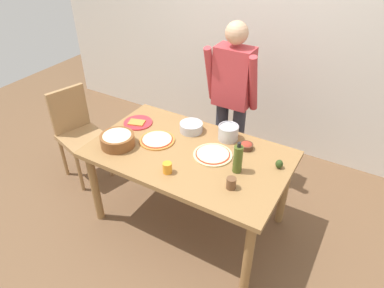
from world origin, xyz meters
TOP-DOWN VIEW (x-y plane):
  - ground at (0.00, 0.00)m, footprint 8.00×8.00m
  - wall_back at (0.00, 1.60)m, footprint 5.60×0.10m
  - dining_table at (0.00, 0.00)m, footprint 1.60×0.96m
  - person_cook at (0.02, 0.76)m, footprint 0.49×0.25m
  - chair_wooden_left at (-1.32, 0.03)m, footprint 0.50×0.50m
  - pizza_raw_on_board at (0.19, 0.06)m, footprint 0.31×0.31m
  - pizza_cooked_on_tray at (-0.32, 0.01)m, footprint 0.30×0.30m
  - plate_with_slice at (-0.63, 0.15)m, footprint 0.26×0.26m
  - popcorn_bowl at (-0.55, -0.21)m, footprint 0.28×0.28m
  - mixing_bowl_steel at (-0.14, 0.28)m, footprint 0.20×0.20m
  - small_sauce_bowl at (0.38, 0.28)m, footprint 0.11×0.11m
  - olive_oil_bottle at (0.43, -0.02)m, footprint 0.07×0.07m
  - steel_pot at (0.19, 0.33)m, footprint 0.17×0.17m
  - cup_orange at (-0.01, -0.30)m, footprint 0.07×0.07m
  - cup_small_brown at (0.47, -0.22)m, footprint 0.07×0.07m
  - avocado at (0.69, 0.17)m, footprint 0.06×0.06m

SIDE VIEW (x-z plane):
  - ground at x=0.00m, z-range 0.00..0.00m
  - chair_wooden_left at x=-1.32m, z-range 0.07..1.02m
  - dining_table at x=0.00m, z-range 0.29..1.05m
  - plate_with_slice at x=-0.63m, z-range 0.76..0.78m
  - pizza_raw_on_board at x=0.19m, z-range 0.76..0.78m
  - pizza_cooked_on_tray at x=-0.32m, z-range 0.76..0.78m
  - small_sauce_bowl at x=0.38m, z-range 0.76..0.82m
  - avocado at x=0.69m, z-range 0.76..0.83m
  - mixing_bowl_steel at x=-0.14m, z-range 0.76..0.84m
  - cup_orange at x=-0.01m, z-range 0.76..0.84m
  - cup_small_brown at x=0.47m, z-range 0.76..0.84m
  - popcorn_bowl at x=-0.55m, z-range 0.76..0.88m
  - steel_pot at x=0.19m, z-range 0.76..0.89m
  - olive_oil_bottle at x=0.43m, z-range 0.75..1.00m
  - person_cook at x=0.02m, z-range 0.13..1.75m
  - wall_back at x=0.00m, z-range 0.00..2.60m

